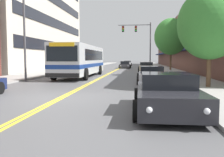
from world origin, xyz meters
TOP-DOWN VIEW (x-y plane):
  - ground_plane at (0.00, 37.00)m, footprint 240.00×240.00m
  - sidewalk_left at (-7.44, 37.00)m, footprint 3.88×106.00m
  - sidewalk_right at (7.44, 37.00)m, footprint 3.88×106.00m
  - centre_line at (0.00, 37.00)m, footprint 0.34×106.00m
  - storefront_row_right at (13.61, 37.00)m, footprint 9.10×68.00m
  - city_bus at (-2.11, 12.86)m, footprint 2.95×12.09m
  - car_red_parked_left_mid at (-4.27, 29.85)m, footprint 2.16×4.53m
  - car_slate_blue_parked_left_far at (-4.26, 22.97)m, footprint 2.17×4.78m
  - car_charcoal_parked_right_foreground at (4.41, -2.64)m, footprint 2.20×4.59m
  - car_champagne_parked_right_mid at (4.44, 22.52)m, footprint 2.16×4.15m
  - car_silver_parked_right_far at (4.38, 6.99)m, footprint 2.10×4.32m
  - car_dark_grey_moving_lead at (0.97, 34.34)m, footprint 2.09×4.44m
  - car_white_moving_second at (0.60, 51.91)m, footprint 2.12×4.22m
  - traffic_signal_mast at (3.59, 28.69)m, footprint 5.12×0.38m
  - street_lamp_left_near at (-4.97, 7.58)m, footprint 2.45×0.28m
  - street_tree_right_near at (7.51, 4.07)m, footprint 3.72×3.72m
  - street_tree_right_mid at (6.72, 15.39)m, footprint 3.39×3.39m
  - fire_hydrant at (5.95, 9.37)m, footprint 0.30×0.22m

SIDE VIEW (x-z plane):
  - ground_plane at x=0.00m, z-range 0.00..0.00m
  - centre_line at x=0.00m, z-range 0.00..0.01m
  - sidewalk_left at x=-7.44m, z-range 0.00..0.12m
  - sidewalk_right at x=7.44m, z-range 0.00..0.12m
  - fire_hydrant at x=5.95m, z-range 0.12..0.86m
  - car_white_moving_second at x=0.60m, z-range -0.03..1.16m
  - car_silver_parked_right_far at x=4.38m, z-range -0.04..1.17m
  - car_dark_grey_moving_lead at x=0.97m, z-range -0.05..1.21m
  - car_red_parked_left_mid at x=-4.27m, z-range -0.04..1.22m
  - car_charcoal_parked_right_foreground at x=4.41m, z-range -0.04..1.24m
  - car_champagne_parked_right_mid at x=4.44m, z-range -0.03..1.24m
  - car_slate_blue_parked_left_far at x=-4.26m, z-range -0.04..1.31m
  - city_bus at x=-2.11m, z-range 0.20..3.16m
  - street_tree_right_near at x=7.51m, z-range 0.90..6.57m
  - street_tree_right_mid at x=6.72m, z-range 1.12..6.87m
  - storefront_row_right at x=13.61m, z-range 0.00..8.76m
  - street_lamp_left_near at x=-4.97m, z-range 0.78..9.07m
  - traffic_signal_mast at x=3.59m, z-range 1.49..8.82m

